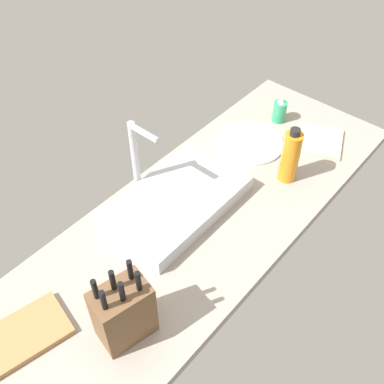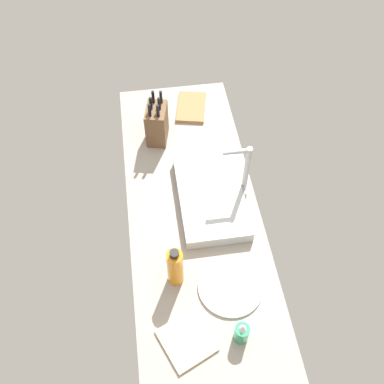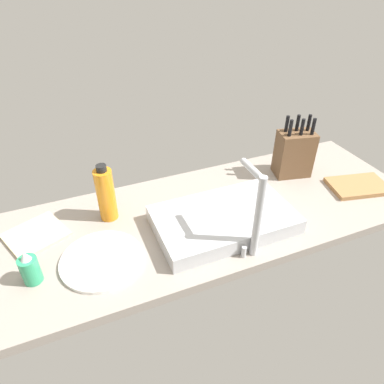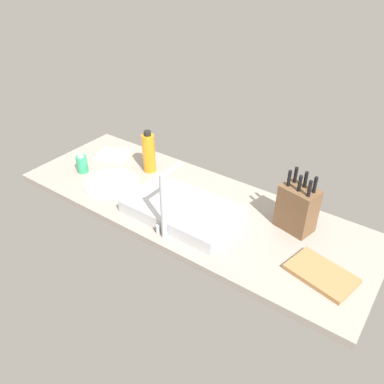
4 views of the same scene
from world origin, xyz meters
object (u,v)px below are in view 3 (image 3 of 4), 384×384
object	(u,v)px
soap_bottle	(30,269)
dinner_plate	(102,260)
sink_basin	(224,220)
faucet	(256,210)
cutting_board	(358,186)
dish_towel	(36,235)
knife_block	(294,153)
water_bottle	(106,194)

from	to	relation	value
soap_bottle	dinner_plate	size ratio (longest dim) A/B	0.44
sink_basin	dinner_plate	size ratio (longest dim) A/B	1.84
faucet	cutting_board	distance (cm)	62.58
faucet	dish_towel	distance (cm)	74.16
dish_towel	cutting_board	bearing A→B (deg)	171.04
sink_basin	knife_block	size ratio (longest dim) A/B	1.84
dinner_plate	dish_towel	world-z (taller)	same
water_bottle	sink_basin	bearing A→B (deg)	150.60
sink_basin	cutting_board	size ratio (longest dim) A/B	2.08
cutting_board	dinner_plate	bearing A→B (deg)	0.39
faucet	dish_towel	world-z (taller)	faucet
faucet	cutting_board	size ratio (longest dim) A/B	1.28
faucet	dish_towel	bearing A→B (deg)	-27.98
cutting_board	faucet	bearing A→B (deg)	13.99
dish_towel	soap_bottle	bearing A→B (deg)	86.01
sink_basin	soap_bottle	size ratio (longest dim) A/B	4.16
knife_block	water_bottle	bearing A→B (deg)	12.33
sink_basin	faucet	world-z (taller)	faucet
knife_block	cutting_board	world-z (taller)	knife_block
sink_basin	soap_bottle	bearing A→B (deg)	0.39
knife_block	dinner_plate	size ratio (longest dim) A/B	1.00
knife_block	cutting_board	bearing A→B (deg)	146.51
soap_bottle	water_bottle	size ratio (longest dim) A/B	0.52
faucet	cutting_board	xyz separation A→B (cm)	(-58.73, -14.63, -15.92)
cutting_board	dish_towel	size ratio (longest dim) A/B	1.27
sink_basin	dinner_plate	world-z (taller)	sink_basin
cutting_board	water_bottle	size ratio (longest dim) A/B	1.05
cutting_board	dish_towel	distance (cm)	124.15
sink_basin	cutting_board	bearing A→B (deg)	-179.87
dinner_plate	dish_towel	size ratio (longest dim) A/B	1.43
knife_block	dish_towel	bearing A→B (deg)	12.88
cutting_board	water_bottle	bearing A→B (deg)	-11.70
knife_block	dish_towel	size ratio (longest dim) A/B	1.43
faucet	cutting_board	bearing A→B (deg)	-166.01
soap_bottle	dish_towel	xyz separation A→B (cm)	(-1.39, -19.89, -4.24)
sink_basin	dinner_plate	xyz separation A→B (cm)	(42.69, 0.58, -2.25)
knife_block	soap_bottle	size ratio (longest dim) A/B	2.27
sink_basin	knife_block	bearing A→B (deg)	-154.93
faucet	dinner_plate	bearing A→B (deg)	-17.07
sink_basin	cutting_board	xyz separation A→B (cm)	(-61.34, -0.14, -1.95)
sink_basin	soap_bottle	distance (cm)	62.71
faucet	dinner_plate	world-z (taller)	faucet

